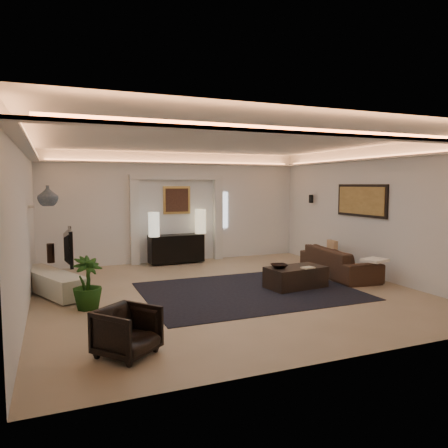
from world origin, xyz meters
name	(u,v)px	position (x,y,z in m)	size (l,w,h in m)	color
floor	(226,291)	(0.00, 0.00, 0.00)	(7.00, 7.00, 0.00)	#9C8664
ceiling	(226,140)	(0.00, 0.00, 2.90)	(7.00, 7.00, 0.00)	white
wall_back	(177,207)	(0.00, 3.50, 1.45)	(7.00, 7.00, 0.00)	white
wall_front	(342,238)	(0.00, -3.50, 1.45)	(7.00, 7.00, 0.00)	white
wall_left	(25,223)	(-3.50, 0.00, 1.45)	(7.00, 7.00, 0.00)	white
wall_right	(371,212)	(3.50, 0.00, 1.45)	(7.00, 7.00, 0.00)	white
cove_soffit	(226,155)	(0.00, 0.00, 2.62)	(7.00, 7.00, 0.04)	silver
daylight_slit	(223,210)	(1.35, 3.48, 1.35)	(0.25, 0.03, 1.00)	white
area_rug	(249,291)	(0.40, -0.20, 0.01)	(4.00, 3.00, 0.01)	black
pilaster_left	(134,222)	(-1.15, 3.40, 1.10)	(0.22, 0.20, 2.20)	silver
pilaster_right	(218,219)	(1.15, 3.40, 1.10)	(0.22, 0.20, 2.20)	silver
alcove_header	(177,177)	(0.00, 3.40, 2.25)	(2.52, 0.20, 0.12)	silver
painting_frame	(177,200)	(0.00, 3.47, 1.65)	(0.74, 0.04, 0.74)	tan
painting_canvas	(177,200)	(0.00, 3.44, 1.65)	(0.62, 0.02, 0.62)	#4C2D1E
art_panel_frame	(362,201)	(3.47, 0.30, 1.70)	(0.04, 1.64, 0.74)	black
art_panel_gold	(361,201)	(3.44, 0.30, 1.70)	(0.02, 1.50, 0.62)	tan
wall_sconce	(311,199)	(3.38, 2.20, 1.68)	(0.12, 0.12, 0.22)	black
wall_niche	(32,206)	(-3.44, 1.40, 1.65)	(0.10, 0.55, 0.04)	silver
console	(176,248)	(-0.12, 3.14, 0.40)	(1.42, 0.44, 0.71)	black
lamp_left	(154,223)	(-0.74, 2.97, 1.09)	(0.28, 0.28, 0.62)	beige
lamp_right	(200,221)	(0.59, 3.25, 1.09)	(0.29, 0.29, 0.65)	beige
media_ledge	(51,282)	(-3.15, 1.04, 0.23)	(0.52, 2.06, 0.39)	beige
tv	(64,245)	(-2.89, 1.79, 0.82)	(0.17, 1.28, 0.73)	black
figurine	(51,252)	(-3.15, 2.08, 0.64)	(0.15, 0.15, 0.41)	black
ginger_jar	(48,196)	(-3.15, 0.98, 1.86)	(0.36, 0.36, 0.38)	slate
plant	(87,283)	(-2.59, -0.23, 0.44)	(0.49, 0.49, 0.87)	#16380D
sofa	(339,262)	(2.88, 0.31, 0.32)	(0.85, 2.17, 0.63)	#382813
throw_blanket	(375,260)	(2.90, -0.83, 0.55)	(0.47, 0.39, 0.05)	white
throw_pillow	(332,247)	(3.15, 0.91, 0.55)	(0.10, 0.34, 0.34)	tan
coffee_table	(296,278)	(1.39, -0.28, 0.20)	(1.17, 0.64, 0.44)	black
bowl	(279,267)	(1.03, -0.26, 0.45)	(0.32, 0.32, 0.08)	black
magazine	(308,268)	(1.53, -0.50, 0.42)	(0.23, 0.17, 0.03)	beige
armchair	(127,332)	(-2.29, -2.43, 0.30)	(0.63, 0.65, 0.59)	black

